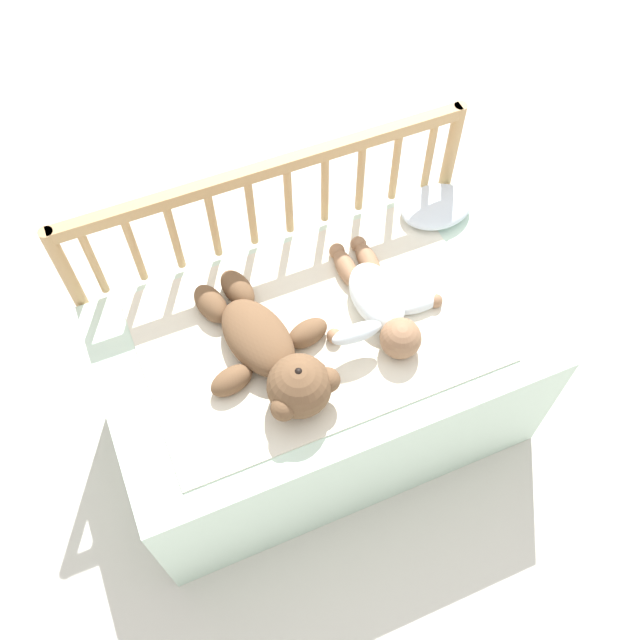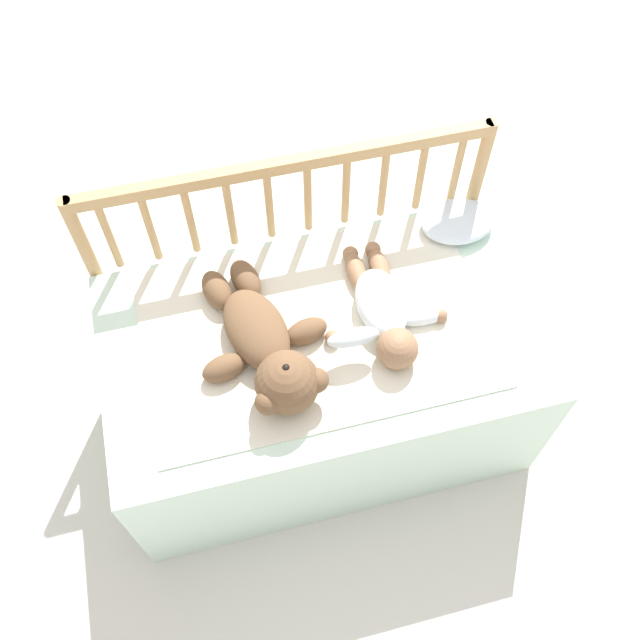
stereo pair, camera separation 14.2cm
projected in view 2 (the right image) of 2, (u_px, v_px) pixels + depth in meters
name	position (u px, v px, depth m)	size (l,w,h in m)	color
ground_plane	(321.00, 413.00, 2.25)	(12.00, 12.00, 0.00)	silver
crib_mattress	(321.00, 378.00, 2.04)	(1.13, 0.66, 0.48)	silver
crib_rail	(289.00, 216.00, 1.96)	(1.13, 0.04, 0.77)	tan
blanket	(315.00, 328.00, 1.84)	(0.89, 0.57, 0.01)	silver
teddy_bear	(267.00, 348.00, 1.74)	(0.34, 0.49, 0.16)	brown
baby	(383.00, 310.00, 1.82)	(0.34, 0.41, 0.11)	white
small_pillow	(458.00, 221.00, 1.99)	(0.21, 0.16, 0.06)	silver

